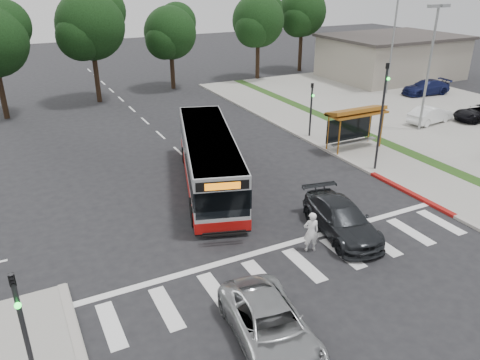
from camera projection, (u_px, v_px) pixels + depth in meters
ground at (248, 214)px, 23.52m from camera, size 140.00×140.00×0.00m
sidewalk_east at (329, 136)px, 34.56m from camera, size 4.00×40.00×0.12m
curb_east at (306, 139)px, 33.73m from camera, size 0.30×40.00×0.15m
curb_east_red at (410, 193)px, 25.59m from camera, size 0.32×6.00×0.15m
parking_lot at (425, 109)px, 41.16m from camera, size 18.00×36.00×0.10m
commercial_building at (391, 58)px, 52.94m from camera, size 14.00×10.00×4.40m
building_roof_cap at (394, 36)px, 51.98m from camera, size 14.60×10.60×0.30m
crosswalk_ladder at (304, 265)px, 19.45m from camera, size 18.00×2.60×0.01m
bus_shelter at (355, 116)px, 31.19m from camera, size 4.20×1.60×2.86m
traffic_signal_sw at (23, 325)px, 12.42m from camera, size 0.18×0.37×4.20m
traffic_signal_ne_tall at (382, 109)px, 27.13m from camera, size 0.18×0.37×6.50m
traffic_signal_ne_short at (311, 104)px, 33.39m from camera, size 0.18×0.37×4.00m
lot_light_front at (431, 52)px, 33.45m from camera, size 1.90×0.35×9.01m
lot_light_mid at (394, 32)px, 44.06m from camera, size 1.90×0.35×9.01m
tree_ne_a at (258, 20)px, 50.40m from camera, size 6.16×5.74×9.30m
tree_ne_b at (303, 11)px, 54.71m from camera, size 6.16×5.74×10.02m
tree_north_a at (91, 24)px, 41.11m from camera, size 6.60×6.15×10.17m
tree_north_b at (171, 32)px, 46.55m from camera, size 5.72×5.33×8.43m
transit_bus at (209, 161)px, 26.03m from camera, size 6.00×12.02×3.05m
pedestrian at (311, 232)px, 20.12m from camera, size 0.78×0.63×1.85m
dark_sedan at (341, 219)px, 21.52m from camera, size 3.01×5.50×1.51m
silver_suv_south at (271, 326)px, 15.10m from camera, size 2.96×5.28×1.40m
parked_car_1 at (430, 115)px, 37.07m from camera, size 4.28×1.97×1.36m
parked_car_2 at (480, 113)px, 37.75m from camera, size 4.59×2.56×1.21m
parked_car_3 at (426, 87)px, 45.66m from camera, size 5.03×2.48×1.41m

